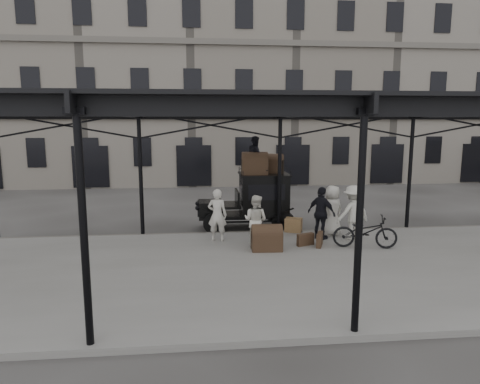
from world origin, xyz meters
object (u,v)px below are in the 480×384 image
object	(u,v)px
bicycle	(365,232)
steamer_trunk_roof_near	(255,165)
porter_official	(321,213)
steamer_trunk_platform	(267,239)
taxi	(256,198)
porter_left	(217,215)

from	to	relation	value
bicycle	steamer_trunk_roof_near	xyz separation A→B (m)	(-3.15, 3.24, 1.86)
porter_official	steamer_trunk_platform	size ratio (longest dim) A/B	1.92
taxi	porter_left	xyz separation A→B (m)	(-1.61, -2.18, -0.16)
porter_official	bicycle	world-z (taller)	porter_official
taxi	bicycle	xyz separation A→B (m)	(3.07, -3.49, -0.52)
porter_left	steamer_trunk_platform	distance (m)	2.03
steamer_trunk_roof_near	taxi	bearing A→B (deg)	74.71
porter_left	bicycle	xyz separation A→B (m)	(4.68, -1.31, -0.36)
taxi	bicycle	size ratio (longest dim) A/B	1.80
porter_left	taxi	bearing A→B (deg)	-112.97
porter_left	porter_official	world-z (taller)	porter_official
bicycle	taxi	bearing A→B (deg)	54.20
porter_left	steamer_trunk_platform	size ratio (longest dim) A/B	1.88
porter_official	bicycle	distance (m)	1.65
taxi	steamer_trunk_platform	bearing A→B (deg)	-91.90
steamer_trunk_roof_near	bicycle	bearing A→B (deg)	-43.05
steamer_trunk_platform	porter_official	bearing A→B (deg)	30.29
porter_left	bicycle	bearing A→B (deg)	177.91
porter_left	bicycle	distance (m)	4.88
taxi	porter_left	bearing A→B (deg)	-126.54
porter_official	bicycle	size ratio (longest dim) A/B	0.90
porter_official	steamer_trunk_roof_near	bearing A→B (deg)	3.41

